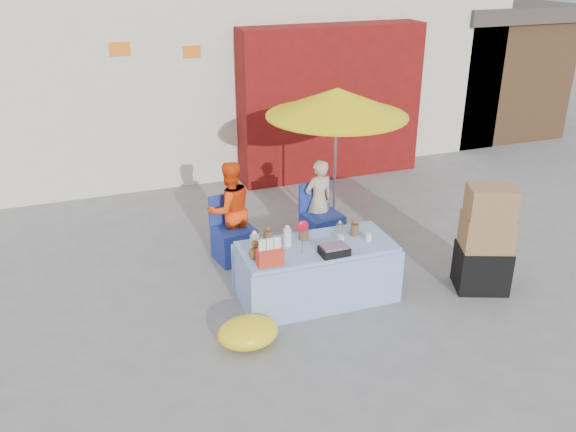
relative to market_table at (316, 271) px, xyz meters
name	(u,v)px	position (x,y,z in m)	size (l,w,h in m)	color
ground	(299,320)	(-0.35, -0.38, -0.35)	(80.00, 80.00, 0.00)	slate
market_table	(316,271)	(0.00, 0.00, 0.00)	(1.81, 0.87, 1.09)	#9ABAF6
chair_left	(234,241)	(-0.63, 1.27, -0.10)	(0.55, 0.54, 0.85)	navy
chair_right	(322,227)	(0.62, 1.27, -0.10)	(0.55, 0.54, 0.85)	navy
vendor_orange	(230,209)	(-0.63, 1.40, 0.30)	(0.63, 0.49, 1.30)	#FF450D
vendor_beige	(319,201)	(0.62, 1.40, 0.23)	(0.43, 0.28, 1.18)	#C4A98B
umbrella	(337,103)	(0.92, 1.55, 1.54)	(1.90, 1.90, 2.09)	gray
box_stack	(485,243)	(1.94, -0.48, 0.25)	(0.73, 0.67, 1.31)	black
tarp_bundle	(248,332)	(-1.01, -0.61, -0.21)	(0.64, 0.51, 0.29)	yellow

